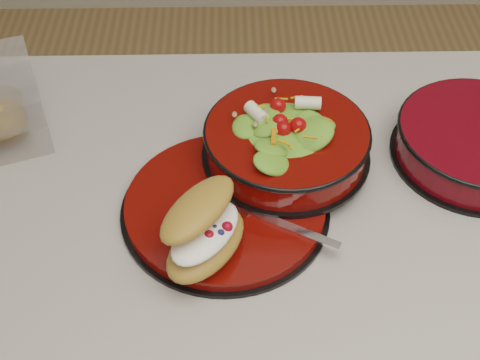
{
  "coord_description": "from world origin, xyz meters",
  "views": [
    {
      "loc": [
        -0.03,
        -0.58,
        1.57
      ],
      "look_at": [
        -0.02,
        0.03,
        0.94
      ],
      "focal_mm": 50.0,
      "sensor_mm": 36.0,
      "label": 1
    }
  ],
  "objects_px": {
    "extra_bowl": "(478,141)",
    "croissant": "(206,230)",
    "dinner_plate": "(226,207)",
    "salad_bowl": "(287,137)",
    "fork": "(276,222)"
  },
  "relations": [
    {
      "from": "salad_bowl",
      "to": "extra_bowl",
      "type": "relative_size",
      "value": 0.98
    },
    {
      "from": "salad_bowl",
      "to": "croissant",
      "type": "distance_m",
      "value": 0.2
    },
    {
      "from": "croissant",
      "to": "fork",
      "type": "distance_m",
      "value": 0.1
    },
    {
      "from": "dinner_plate",
      "to": "croissant",
      "type": "distance_m",
      "value": 0.09
    },
    {
      "from": "salad_bowl",
      "to": "extra_bowl",
      "type": "height_order",
      "value": "salad_bowl"
    },
    {
      "from": "extra_bowl",
      "to": "croissant",
      "type": "bearing_deg",
      "value": -154.9
    },
    {
      "from": "croissant",
      "to": "dinner_plate",
      "type": "bearing_deg",
      "value": 16.76
    },
    {
      "from": "fork",
      "to": "dinner_plate",
      "type": "bearing_deg",
      "value": 89.19
    },
    {
      "from": "dinner_plate",
      "to": "croissant",
      "type": "xyz_separation_m",
      "value": [
        -0.02,
        -0.08,
        0.05
      ]
    },
    {
      "from": "salad_bowl",
      "to": "croissant",
      "type": "bearing_deg",
      "value": -123.34
    },
    {
      "from": "dinner_plate",
      "to": "croissant",
      "type": "relative_size",
      "value": 1.73
    },
    {
      "from": "salad_bowl",
      "to": "extra_bowl",
      "type": "bearing_deg",
      "value": 3.03
    },
    {
      "from": "salad_bowl",
      "to": "fork",
      "type": "xyz_separation_m",
      "value": [
        -0.02,
        -0.12,
        -0.03
      ]
    },
    {
      "from": "salad_bowl",
      "to": "dinner_plate",
      "type": "bearing_deg",
      "value": -134.38
    },
    {
      "from": "salad_bowl",
      "to": "croissant",
      "type": "xyz_separation_m",
      "value": [
        -0.11,
        -0.16,
        0.0
      ]
    }
  ]
}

